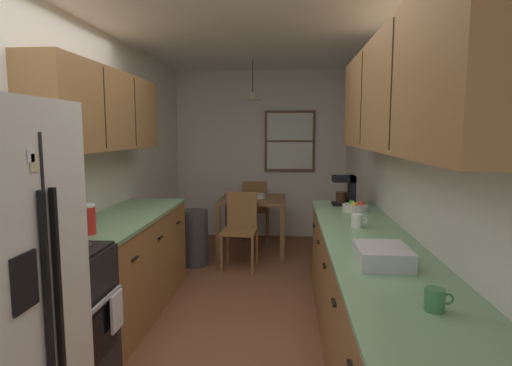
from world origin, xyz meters
TOP-DOWN VIEW (x-y plane):
  - ground_plane at (0.00, 1.00)m, footprint 12.00×12.00m
  - wall_left at (-1.35, 1.00)m, footprint 0.10×9.00m
  - wall_right at (1.35, 1.00)m, footprint 0.10×9.00m
  - wall_back at (0.00, 3.65)m, footprint 4.40×0.10m
  - ceiling_slab at (0.00, 1.00)m, footprint 4.40×9.00m
  - stove_range at (-0.99, -0.54)m, footprint 0.66×0.60m
  - microwave_over_range at (-1.11, -0.54)m, footprint 0.39×0.56m
  - counter_left at (-1.00, 0.69)m, footprint 0.64×1.86m
  - upper_cabinets_left at (-1.14, 0.64)m, footprint 0.33×1.94m
  - counter_right at (1.00, 0.01)m, footprint 0.64×3.20m
  - upper_cabinets_right at (1.14, -0.04)m, footprint 0.33×2.88m
  - dining_table at (-0.05, 2.71)m, footprint 0.87×0.87m
  - dining_chair_near at (-0.14, 2.07)m, footprint 0.42×0.42m
  - dining_chair_far at (-0.06, 3.35)m, footprint 0.40×0.40m
  - pendant_light at (-0.05, 2.71)m, footprint 0.25×0.25m
  - back_window at (0.44, 3.58)m, footprint 0.76×0.05m
  - trash_bin at (-0.70, 2.08)m, footprint 0.32×0.32m
  - storage_canister at (-1.00, -0.02)m, footprint 0.13×0.13m
  - dish_towel at (-0.64, -0.39)m, footprint 0.02×0.16m
  - coffee_maker at (1.01, 1.34)m, footprint 0.22×0.18m
  - mug_by_coffeemaker at (1.04, -1.15)m, footprint 0.12×0.08m
  - mug_spare at (0.96, 0.34)m, footprint 0.12×0.08m
  - fruit_bowl at (1.05, 1.03)m, footprint 0.24×0.24m
  - dish_rack at (0.96, -0.56)m, footprint 0.28×0.34m
  - table_serving_bowl at (0.03, 2.71)m, footprint 0.19×0.19m

SIDE VIEW (x-z plane):
  - ground_plane at x=0.00m, z-range 0.00..0.00m
  - trash_bin at x=-0.70m, z-range 0.00..0.68m
  - counter_right at x=1.00m, z-range 0.00..0.90m
  - counter_left at x=-1.00m, z-range 0.00..0.90m
  - stove_range at x=-0.99m, z-range -0.08..1.02m
  - dish_towel at x=-0.64m, z-range 0.38..0.62m
  - dining_chair_near at x=-0.14m, z-range 0.05..0.95m
  - dining_chair_far at x=-0.06m, z-range 0.05..0.95m
  - dining_table at x=-0.05m, z-range 0.25..0.99m
  - table_serving_bowl at x=0.03m, z-range 0.74..0.80m
  - fruit_bowl at x=1.05m, z-range 0.89..0.98m
  - mug_by_coffeemaker at x=1.04m, z-range 0.90..0.99m
  - dish_rack at x=0.96m, z-range 0.90..1.00m
  - mug_spare at x=0.96m, z-range 0.90..1.00m
  - storage_canister at x=-1.00m, z-range 0.90..1.11m
  - coffee_maker at x=1.01m, z-range 0.91..1.20m
  - wall_left at x=-1.35m, z-range 0.00..2.55m
  - wall_right at x=1.35m, z-range 0.00..2.55m
  - wall_back at x=0.00m, z-range 0.00..2.55m
  - back_window at x=0.44m, z-range 1.02..1.95m
  - microwave_over_range at x=-1.11m, z-range 1.45..1.79m
  - upper_cabinets_left at x=-1.14m, z-range 1.47..2.14m
  - upper_cabinets_right at x=1.14m, z-range 1.50..2.25m
  - pendant_light at x=-0.05m, z-range 1.83..2.35m
  - ceiling_slab at x=0.00m, z-range 2.55..2.63m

